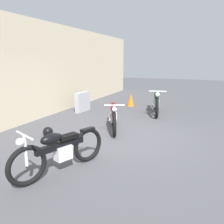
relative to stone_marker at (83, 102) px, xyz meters
name	(u,v)px	position (x,y,z in m)	size (l,w,h in m)	color
ground_plane	(119,135)	(-2.18, -2.45, -0.39)	(40.00, 40.00, 0.00)	#47474C
building_wall	(21,71)	(-2.18, 0.93, 1.30)	(18.00, 0.30, 3.37)	beige
stone_marker	(83,102)	(0.00, 0.00, 0.00)	(0.79, 0.20, 0.77)	#9E9EA3
helmet	(48,132)	(-3.06, -0.72, -0.25)	(0.27, 0.27, 0.27)	black
traffic_cone	(131,100)	(1.78, -1.46, -0.11)	(0.32, 0.32, 0.55)	orange
motorcycle_maroon	(114,116)	(-1.78, -2.11, 0.04)	(1.82, 0.97, 0.88)	black
motorcycle_green	(156,102)	(0.77, -2.83, 0.09)	(2.15, 0.79, 0.98)	black
motorcycle_black	(60,150)	(-4.56, -2.22, 0.04)	(1.88, 0.89, 0.89)	black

